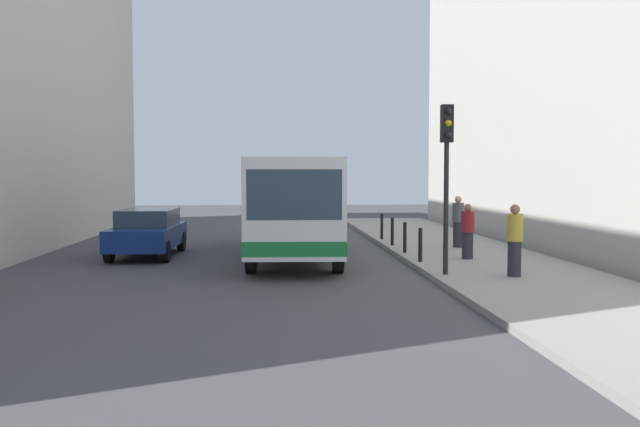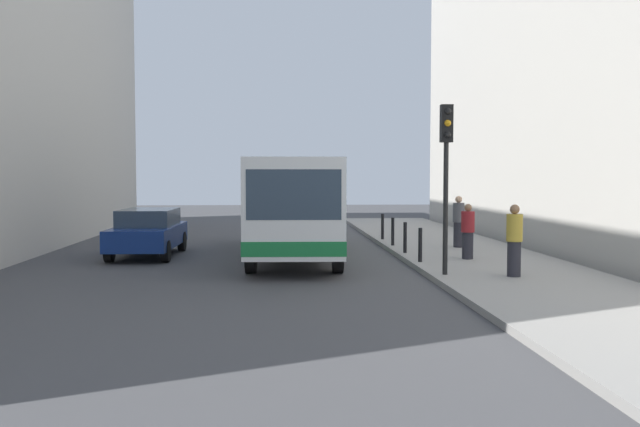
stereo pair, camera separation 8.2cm
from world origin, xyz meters
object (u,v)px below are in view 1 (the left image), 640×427
(bollard_farthest, at_px, (382,226))
(pedestrian_far_sidewalk, at_px, (458,222))
(car_beside_bus, at_px, (148,231))
(bollard_near, at_px, (420,245))
(pedestrian_near_signal, at_px, (515,240))
(bollard_far, at_px, (392,231))
(bus, at_px, (295,201))
(pedestrian_mid_sidewalk, at_px, (468,232))
(traffic_light, at_px, (447,157))
(bollard_mid, at_px, (405,237))

(bollard_farthest, bearing_deg, pedestrian_far_sidewalk, -55.14)
(car_beside_bus, bearing_deg, bollard_near, 159.92)
(bollard_farthest, distance_m, pedestrian_near_signal, 9.72)
(bollard_farthest, bearing_deg, bollard_far, -90.00)
(bollard_near, relative_size, pedestrian_near_signal, 0.55)
(bollard_near, bearing_deg, bus, 137.45)
(pedestrian_mid_sidewalk, bearing_deg, bus, -144.22)
(traffic_light, height_order, bollard_mid, traffic_light)
(traffic_light, height_order, pedestrian_near_signal, traffic_light)
(bollard_mid, relative_size, pedestrian_far_sidewalk, 0.56)
(bus, xyz_separation_m, bollard_farthest, (3.36, 3.64, -1.10))
(traffic_light, bearing_deg, bollard_farthest, 90.63)
(car_beside_bus, relative_size, bollard_near, 4.68)
(bollard_near, xyz_separation_m, pedestrian_near_signal, (1.66, -2.84, 0.38))
(bollard_near, height_order, pedestrian_mid_sidewalk, pedestrian_mid_sidewalk)
(bus, relative_size, bollard_farthest, 11.69)
(bollard_far, bearing_deg, pedestrian_mid_sidewalk, -68.88)
(bollard_far, bearing_deg, pedestrian_far_sidewalk, -19.65)
(bollard_farthest, xyz_separation_m, pedestrian_mid_sidewalk, (1.50, -6.14, 0.31))
(pedestrian_mid_sidewalk, bearing_deg, pedestrian_near_signal, -24.48)
(pedestrian_near_signal, bearing_deg, traffic_light, 7.22)
(car_beside_bus, relative_size, pedestrian_near_signal, 2.59)
(car_beside_bus, xyz_separation_m, bollard_far, (8.00, 1.32, -0.16))
(car_beside_bus, distance_m, bollard_far, 8.11)
(bollard_far, xyz_separation_m, bollard_farthest, (0.00, 2.24, 0.00))
(bus, bearing_deg, pedestrian_mid_sidewalk, 154.95)
(pedestrian_near_signal, xyz_separation_m, pedestrian_far_sidewalk, (0.42, 6.58, -0.01))
(bus, bearing_deg, bollard_mid, 168.01)
(bollard_near, bearing_deg, pedestrian_mid_sidewalk, 21.32)
(bus, distance_m, bollard_farthest, 5.07)
(bollard_far, height_order, pedestrian_far_sidewalk, pedestrian_far_sidewalk)
(traffic_light, relative_size, bollard_farthest, 4.32)
(bollard_near, xyz_separation_m, pedestrian_far_sidewalk, (2.08, 3.74, 0.38))
(bollard_mid, xyz_separation_m, bollard_far, (0.00, 2.24, 0.00))
(car_beside_bus, xyz_separation_m, pedestrian_far_sidewalk, (10.08, 0.58, 0.22))
(bollard_mid, xyz_separation_m, pedestrian_mid_sidewalk, (1.50, -1.65, 0.31))
(bollard_farthest, bearing_deg, bus, -132.78)
(bus, distance_m, pedestrian_mid_sidewalk, 5.53)
(bollard_far, relative_size, pedestrian_far_sidewalk, 0.56)
(pedestrian_near_signal, xyz_separation_m, pedestrian_mid_sidewalk, (-0.15, 3.43, -0.07))
(pedestrian_mid_sidewalk, bearing_deg, traffic_light, -52.04)
(bollard_near, distance_m, bollard_far, 4.48)
(traffic_light, height_order, bollard_far, traffic_light)
(traffic_light, distance_m, pedestrian_far_sidewalk, 6.78)
(car_beside_bus, distance_m, bollard_near, 8.61)
(car_beside_bus, relative_size, bollard_farthest, 4.68)
(bollard_farthest, distance_m, pedestrian_far_sidewalk, 3.66)
(pedestrian_far_sidewalk, bearing_deg, traffic_light, -146.19)
(bollard_mid, distance_m, bollard_farthest, 4.48)
(car_beside_bus, distance_m, pedestrian_mid_sidewalk, 9.85)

